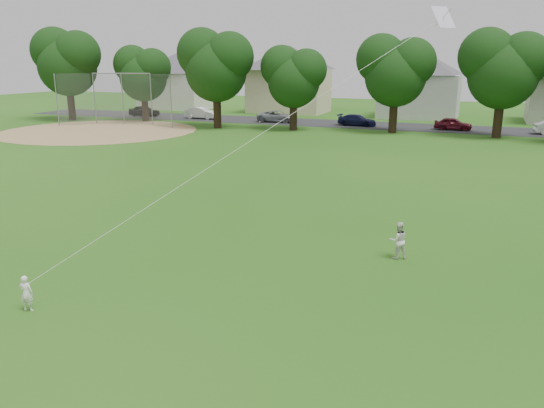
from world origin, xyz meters
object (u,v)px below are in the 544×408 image
at_px(toddler, 26,293).
at_px(kite, 257,137).
at_px(older_boy, 398,240).
at_px(baseball_backstop, 120,100).

height_order(toddler, kite, kite).
bearing_deg(kite, toddler, -134.01).
relative_size(toddler, kite, 0.07).
height_order(toddler, older_boy, older_boy).
distance_m(toddler, baseball_backstop, 42.44).
bearing_deg(older_boy, kite, 4.69).
distance_m(older_boy, kite, 5.92).
height_order(kite, baseball_backstop, kite).
relative_size(older_boy, kite, 0.08).
height_order(older_boy, baseball_backstop, baseball_backstop).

